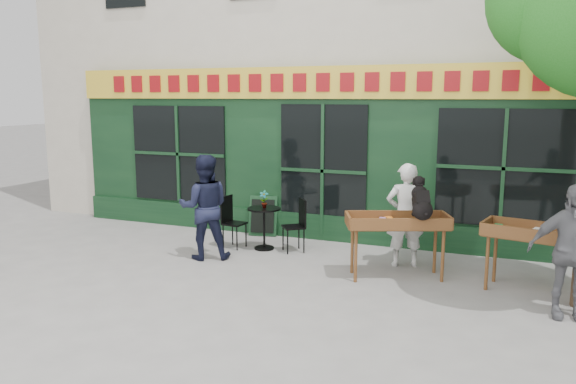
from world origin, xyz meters
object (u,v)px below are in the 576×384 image
object	(u,v)px
man_right	(570,251)
bistro_table	(264,220)
dog	(421,197)
book_cart_right	(541,237)
man_left	(204,207)
book_cart_center	(397,225)
woman	(405,215)

from	to	relation	value
man_right	bistro_table	distance (m)	5.06
dog	bistro_table	world-z (taller)	dog
book_cart_right	man_left	world-z (taller)	man_left
man_left	book_cart_center	bearing A→B (deg)	155.15
book_cart_right	book_cart_center	bearing A→B (deg)	-167.82
man_right	man_left	world-z (taller)	man_left
woman	man_left	distance (m)	3.35
woman	man_right	world-z (taller)	man_right
book_cart_center	dog	distance (m)	0.59
woman	man_right	size ratio (longest dim) A/B	1.00
woman	man_left	bearing A→B (deg)	-7.75
woman	man_right	distance (m)	2.69
man_right	man_left	xyz separation A→B (m)	(-5.54, 0.56, 0.04)
book_cart_center	bistro_table	size ratio (longest dim) A/B	2.14
book_cart_right	bistro_table	size ratio (longest dim) A/B	2.10
woman	man_left	size ratio (longest dim) A/B	0.95
dog	man_left	xyz separation A→B (m)	(-3.59, -0.14, -0.39)
bistro_table	man_left	size ratio (longest dim) A/B	0.42
dog	woman	world-z (taller)	woman
book_cart_center	dog	world-z (taller)	dog
book_cart_center	man_right	size ratio (longest dim) A/B	0.95
book_cart_center	woman	xyz separation A→B (m)	(0.00, 0.65, 0.03)
dog	man_left	distance (m)	3.61
book_cart_center	man_left	bearing A→B (deg)	161.07
man_left	woman	bearing A→B (deg)	166.33
book_cart_right	bistro_table	bearing A→B (deg)	-176.63
dog	book_cart_right	distance (m)	1.71
woman	man_left	xyz separation A→B (m)	(-3.24, -0.84, 0.05)
book_cart_right	bistro_table	xyz separation A→B (m)	(-4.54, 0.71, -0.28)
dog	bistro_table	xyz separation A→B (m)	(-2.89, 0.76, -0.75)
book_cart_center	dog	bearing A→B (deg)	-30.42
dog	woman	bearing A→B (deg)	94.27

